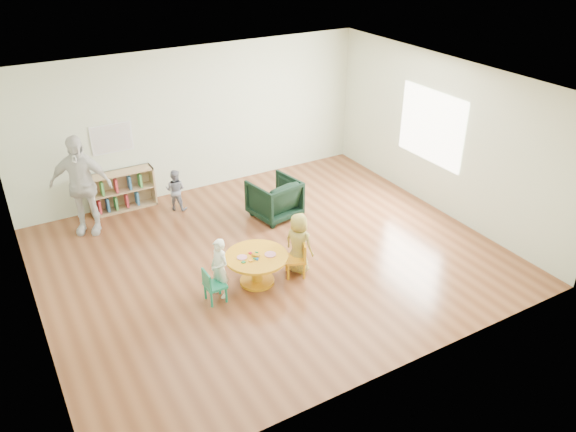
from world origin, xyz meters
The scene contains 11 objects.
room centered at (0.01, 0.00, 1.89)m, with size 7.10×7.00×2.80m.
activity_table centered at (-0.52, -0.52, 0.32)m, with size 0.94×0.94×0.51m.
kid_chair_left centered at (-1.28, -0.63, 0.28)m, with size 0.28×0.28×0.53m.
kid_chair_right centered at (0.12, -0.66, 0.31)m, with size 0.40×0.40×0.57m.
bookshelf centered at (-1.61, 2.86, 0.37)m, with size 1.20×0.30×0.75m.
alphabet_poster centered at (-1.60, 2.98, 1.35)m, with size 0.74×0.01×0.54m.
armchair centered at (0.70, 1.16, 0.36)m, with size 0.78×0.80×0.73m, color black.
child_left centered at (-1.12, -0.55, 0.46)m, with size 0.34×0.22×0.92m, color white.
child_right centered at (0.18, -0.57, 0.49)m, with size 0.48×0.31×0.98m, color yellow.
toddler centered at (-0.74, 2.33, 0.39)m, with size 0.38×0.30×0.79m, color #192140.
adult_caretaker centered at (-2.36, 2.32, 0.88)m, with size 1.03×0.43×1.76m, color silver.
Camera 1 is at (-3.59, -6.78, 4.94)m, focal length 35.00 mm.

